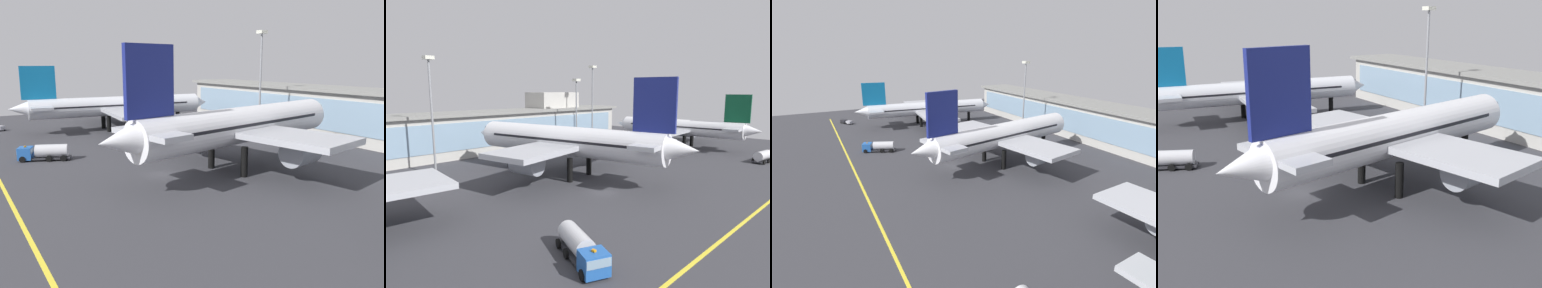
% 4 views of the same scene
% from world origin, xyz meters
% --- Properties ---
extents(ground_plane, '(180.00, 180.00, 0.00)m').
position_xyz_m(ground_plane, '(0.00, 0.00, 0.00)').
color(ground_plane, '#38383D').
extents(airliner_near_left, '(43.73, 52.84, 16.59)m').
position_xyz_m(airliner_near_left, '(-44.96, 10.83, 6.04)').
color(airliner_near_left, black).
rests_on(airliner_near_left, ground).
extents(airliner_near_right, '(37.86, 52.09, 19.74)m').
position_xyz_m(airliner_near_right, '(3.76, 12.88, 7.23)').
color(airliner_near_right, black).
rests_on(airliner_near_right, ground).
extents(fuel_tanker_truck, '(5.97, 9.24, 2.90)m').
position_xyz_m(fuel_tanker_truck, '(-19.74, -13.62, 1.51)').
color(fuel_tanker_truck, black).
rests_on(fuel_tanker_truck, ground).
extents(apron_light_mast_east, '(1.80, 1.80, 24.32)m').
position_xyz_m(apron_light_mast_east, '(-14.78, 33.37, 15.84)').
color(apron_light_mast_east, gray).
rests_on(apron_light_mast_east, ground).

